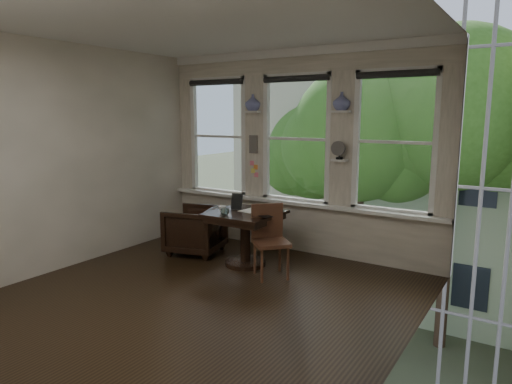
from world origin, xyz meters
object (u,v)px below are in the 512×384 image
Objects in this scene: table at (245,239)px; side_chair_right at (271,242)px; mug at (223,209)px; armchair_left at (195,230)px; laptop at (259,216)px.

table is 0.59m from side_chair_right.
mug is (-0.23, -0.20, 0.42)m from table.
armchair_left is 1.51m from side_chair_right.
side_chair_right is at bearing 65.85° from armchair_left.
table is 1.16× the size of armchair_left.
armchair_left is at bearing 176.81° from table.
side_chair_right is at bearing 15.07° from laptop.
mug reaches higher than laptop.
laptop is 3.31× the size of mug.
mug is at bearing 132.04° from side_chair_right.
table is at bearing 178.58° from laptop.
table is at bearing 111.14° from side_chair_right.
laptop reaches higher than table.
armchair_left is (-0.94, 0.05, -0.02)m from table.
table reaches higher than armchair_left.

